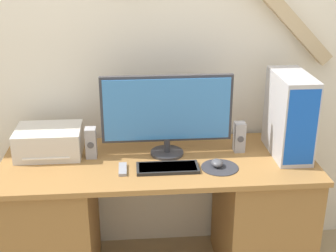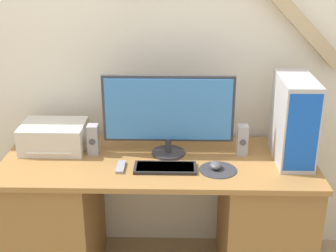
% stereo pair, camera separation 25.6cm
% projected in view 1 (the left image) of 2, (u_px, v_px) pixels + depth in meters
% --- Properties ---
extents(wall_back, '(6.40, 0.13, 2.82)m').
position_uv_depth(wall_back, '(155.00, 46.00, 2.82)').
color(wall_back, silver).
rests_on(wall_back, ground_plane).
extents(desk, '(1.78, 0.69, 0.80)m').
position_uv_depth(desk, '(159.00, 218.00, 2.81)').
color(desk, olive).
rests_on(desk, ground_plane).
extents(monitor, '(0.75, 0.19, 0.47)m').
position_uv_depth(monitor, '(167.00, 111.00, 2.64)').
color(monitor, '#333338').
rests_on(monitor, desk).
extents(keyboard, '(0.34, 0.14, 0.02)m').
position_uv_depth(keyboard, '(168.00, 168.00, 2.55)').
color(keyboard, black).
rests_on(keyboard, desk).
extents(mousepad, '(0.21, 0.21, 0.00)m').
position_uv_depth(mousepad, '(220.00, 167.00, 2.57)').
color(mousepad, '#2D2D33').
rests_on(mousepad, desk).
extents(mouse, '(0.06, 0.08, 0.04)m').
position_uv_depth(mouse, '(217.00, 163.00, 2.57)').
color(mouse, '#4C4C51').
rests_on(mouse, mousepad).
extents(computer_tower, '(0.19, 0.40, 0.48)m').
position_uv_depth(computer_tower, '(290.00, 115.00, 2.66)').
color(computer_tower, '#B2B2B7').
rests_on(computer_tower, desk).
extents(printer, '(0.37, 0.28, 0.16)m').
position_uv_depth(printer, '(49.00, 142.00, 2.71)').
color(printer, beige).
rests_on(printer, desk).
extents(speaker_left, '(0.06, 0.07, 0.18)m').
position_uv_depth(speaker_left, '(91.00, 143.00, 2.67)').
color(speaker_left, '#99999E').
rests_on(speaker_left, desk).
extents(speaker_right, '(0.06, 0.07, 0.18)m').
position_uv_depth(speaker_right, '(239.00, 137.00, 2.75)').
color(speaker_right, '#99999E').
rests_on(speaker_right, desk).
extents(remote_control, '(0.04, 0.14, 0.02)m').
position_uv_depth(remote_control, '(123.00, 169.00, 2.54)').
color(remote_control, gray).
rests_on(remote_control, desk).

